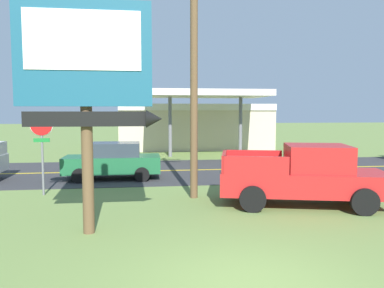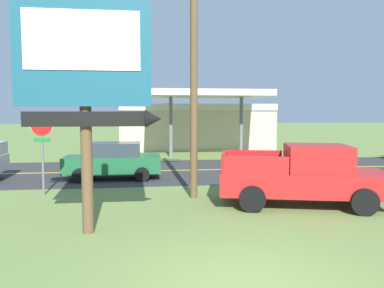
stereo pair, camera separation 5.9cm
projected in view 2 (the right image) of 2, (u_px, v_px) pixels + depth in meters
road_asphalt at (180, 170)px, 19.31m from camera, size 140.00×8.00×0.02m
road_centre_line at (180, 170)px, 19.31m from camera, size 126.00×0.20×0.01m
motel_sign at (86, 73)px, 8.97m from camera, size 3.43×0.54×5.92m
stop_sign at (42, 139)px, 13.51m from camera, size 0.80×0.08×2.95m
utility_pole at (194, 62)px, 12.88m from camera, size 2.00×0.26×8.76m
gas_station at (195, 125)px, 31.01m from camera, size 12.00×11.50×4.40m
pickup_red_parked_on_lawn at (304, 176)px, 12.08m from camera, size 5.52×3.15×1.96m
car_green_mid_lane at (114, 161)px, 16.87m from camera, size 4.20×2.00×1.64m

